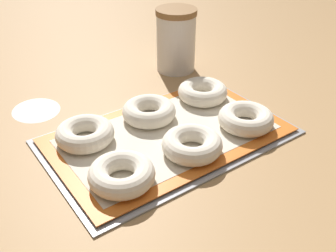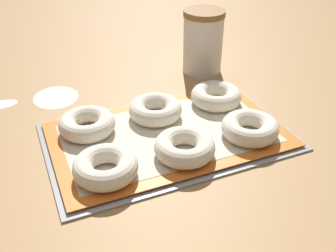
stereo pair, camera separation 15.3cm
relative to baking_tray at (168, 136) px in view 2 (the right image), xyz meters
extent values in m
plane|color=#A87F51|center=(0.00, 0.01, 0.00)|extent=(2.80, 2.80, 0.00)
cube|color=#93969B|center=(0.00, 0.00, 0.00)|extent=(0.53, 0.33, 0.01)
cube|color=orange|center=(0.00, 0.00, 0.01)|extent=(0.50, 0.31, 0.00)
cube|color=beige|center=(0.00, 0.00, 0.01)|extent=(0.45, 0.25, 0.00)
torus|color=silver|center=(-0.16, -0.08, 0.03)|extent=(0.12, 0.12, 0.04)
torus|color=silver|center=(0.00, -0.08, 0.03)|extent=(0.12, 0.12, 0.04)
torus|color=silver|center=(0.16, -0.08, 0.03)|extent=(0.12, 0.12, 0.04)
torus|color=silver|center=(-0.16, 0.08, 0.03)|extent=(0.12, 0.12, 0.04)
torus|color=silver|center=(0.00, 0.08, 0.03)|extent=(0.12, 0.12, 0.04)
torus|color=silver|center=(0.16, 0.08, 0.03)|extent=(0.12, 0.12, 0.04)
cylinder|color=white|center=(0.23, 0.28, 0.08)|extent=(0.11, 0.11, 0.16)
cylinder|color=olive|center=(0.23, 0.28, 0.17)|extent=(0.12, 0.12, 0.02)
ellipsoid|color=white|center=(-0.20, 0.29, 0.00)|extent=(0.12, 0.13, 0.00)
camera|label=1|loc=(-0.41, -0.59, 0.49)|focal=42.00mm
camera|label=2|loc=(-0.28, -0.66, 0.49)|focal=42.00mm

